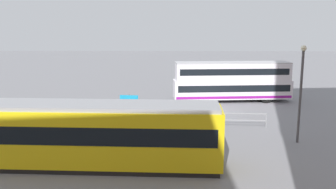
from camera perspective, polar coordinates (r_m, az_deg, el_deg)
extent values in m
plane|color=slate|center=(31.39, 6.48, -2.45)|extent=(160.00, 160.00, 0.00)
cube|color=silver|center=(35.20, 10.17, 0.91)|extent=(11.47, 3.34, 1.75)
cube|color=silver|center=(34.96, 10.26, 3.65)|extent=(11.12, 3.21, 1.64)
cube|color=black|center=(35.17, 10.18, 1.25)|extent=(10.90, 3.32, 0.64)
cube|color=black|center=(34.95, 10.26, 3.78)|extent=(10.56, 3.20, 0.60)
cube|color=#8C198C|center=(35.31, 10.14, -0.09)|extent=(11.24, 3.36, 0.24)
cube|color=#B2B2B7|center=(34.87, 10.31, 5.07)|extent=(11.12, 3.21, 0.10)
cylinder|color=black|center=(34.66, 4.50, -0.33)|extent=(1.19, 2.45, 1.00)
cylinder|color=black|center=(36.20, 14.91, -0.19)|extent=(1.19, 2.45, 1.00)
cube|color=yellow|center=(18.93, -14.32, -6.23)|extent=(14.82, 3.17, 2.88)
cube|color=black|center=(18.85, -14.36, -5.39)|extent=(14.23, 3.18, 0.90)
cube|color=gray|center=(18.55, -14.54, -1.67)|extent=(14.52, 2.95, 0.20)
cube|color=black|center=(19.43, -14.11, -10.65)|extent=(14.52, 3.03, 0.25)
cylinder|color=#33384C|center=(25.09, 0.78, -4.74)|extent=(0.14, 0.14, 0.84)
cylinder|color=#33384C|center=(25.25, 1.13, -4.64)|extent=(0.14, 0.14, 0.84)
cylinder|color=navy|center=(24.98, 0.96, -3.04)|extent=(0.45, 0.45, 0.65)
sphere|color=beige|center=(24.88, 0.97, -2.06)|extent=(0.23, 0.23, 0.23)
cylinder|color=#33384C|center=(24.45, 8.22, -5.26)|extent=(0.14, 0.14, 0.85)
cylinder|color=#33384C|center=(24.29, 7.88, -5.36)|extent=(0.14, 0.14, 0.85)
cylinder|color=#335938|center=(24.18, 8.10, -3.60)|extent=(0.45, 0.45, 0.65)
sphere|color=#8C6647|center=(24.07, 8.13, -2.58)|extent=(0.23, 0.23, 0.23)
cube|color=gray|center=(25.76, 5.45, -2.94)|extent=(9.19, 0.57, 0.06)
cube|color=gray|center=(25.88, 5.43, -4.01)|extent=(9.19, 0.57, 0.06)
cylinder|color=gray|center=(26.41, 15.47, -4.12)|extent=(0.07, 0.07, 1.05)
cylinder|color=gray|center=(25.89, 5.43, -4.07)|extent=(0.07, 0.07, 1.05)
cylinder|color=gray|center=(26.17, -4.71, -3.89)|extent=(0.07, 0.07, 1.05)
cylinder|color=slate|center=(25.11, -6.22, -2.76)|extent=(0.10, 0.10, 2.57)
cube|color=#1999D8|center=(24.89, -6.28, -0.88)|extent=(1.28, 0.16, 0.67)
cylinder|color=#4C4C51|center=(23.26, 20.45, -0.47)|extent=(0.16, 0.16, 5.73)
sphere|color=#F2EFCC|center=(22.90, 20.94, 6.95)|extent=(0.36, 0.36, 0.36)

